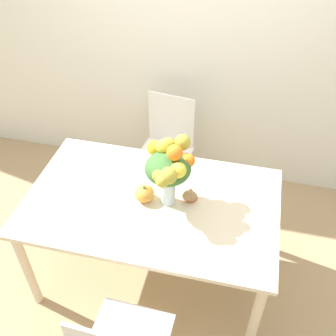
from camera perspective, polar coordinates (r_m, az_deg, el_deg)
The scene contains 7 objects.
ground_plane at distance 3.05m, azimuth -2.03°, elevation -14.62°, with size 12.00×12.00×0.00m, color tan.
wall_back at distance 3.17m, azimuth 3.61°, elevation 19.48°, with size 8.00×0.06×2.70m.
dining_table at distance 2.52m, azimuth -2.39°, elevation -6.06°, with size 1.57×0.96×0.75m.
flower_vase at distance 2.26m, azimuth 0.15°, elevation 0.11°, with size 0.30×0.38×0.45m.
pumpkin at distance 2.43m, azimuth -3.45°, elevation -3.80°, with size 0.12×0.12×0.11m.
turkey_figurine at distance 2.44m, azimuth 3.24°, elevation -3.83°, with size 0.10×0.13×0.08m.
dining_chair_near_window at distance 3.30m, azimuth -0.32°, elevation 2.82°, with size 0.47×0.47×0.91m.
Camera 1 is at (0.50, -1.64, 2.52)m, focal length 42.00 mm.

